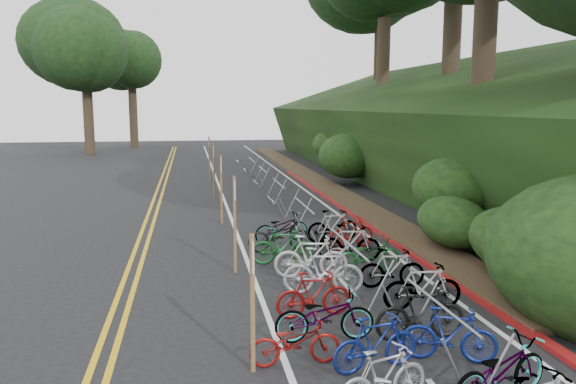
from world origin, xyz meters
name	(u,v)px	position (x,y,z in m)	size (l,w,h in m)	color
ground	(224,361)	(0.00, 0.00, 0.00)	(120.00, 120.00, 0.00)	black
road_markings	(224,229)	(0.63, 10.10, 0.00)	(7.47, 80.00, 0.01)	gold
red_curb	(351,213)	(5.70, 12.00, 0.05)	(0.25, 28.00, 0.10)	maroon
embankment	(446,137)	(12.96, 19.04, 2.57)	(14.30, 48.14, 9.11)	black
bike_rack_front	(439,322)	(3.39, -0.89, 0.81)	(1.12, 2.65, 1.12)	gray
bike_racks_rest	(279,191)	(3.00, 13.00, 0.85)	(1.14, 23.00, 1.17)	gray
signpost_near	(252,294)	(0.44, -0.44, 1.30)	(0.08, 0.40, 2.27)	brown
signposts_rest	(217,175)	(0.60, 14.00, 1.43)	(0.08, 18.40, 2.50)	brown
bike_front	(295,342)	(1.14, -0.33, 0.40)	(1.52, 0.53, 0.80)	maroon
bike_valet	(351,276)	(2.98, 2.70, 0.49)	(3.18, 12.75, 1.10)	#9E9EA3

